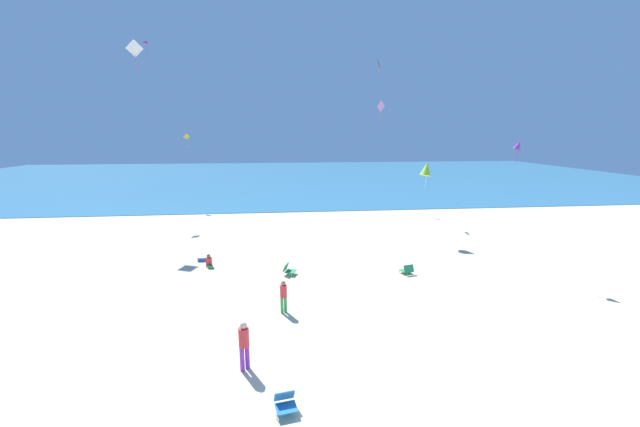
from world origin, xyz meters
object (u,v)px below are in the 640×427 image
beach_chair_mid_beach (288,269)px  cooler_box (202,259)px  person_0 (244,342)px  person_3 (209,262)px  beach_chair_far_right (407,270)px  kite_pink (381,106)px  beach_chair_near_camera (285,402)px  kite_yellow (187,137)px  kite_magenta (146,42)px  kite_lime (426,169)px  kite_black (378,63)px  kite_purple (518,145)px  person_2 (284,294)px  kite_white (135,49)px

beach_chair_mid_beach → cooler_box: size_ratio=1.59×
person_0 → person_3: 10.26m
beach_chair_far_right → kite_pink: (3.37, 19.14, 9.67)m
beach_chair_near_camera → beach_chair_far_right: bearing=135.1°
kite_yellow → cooler_box: bearing=-76.0°
cooler_box → kite_yellow: kite_yellow is taller
beach_chair_near_camera → kite_magenta: (-11.55, 28.71, 15.01)m
kite_lime → kite_black: bearing=95.0°
beach_chair_far_right → kite_pink: size_ratio=0.41×
person_3 → kite_magenta: 23.78m
person_0 → kite_purple: bearing=86.7°
kite_magenta → person_3: bearing=-66.1°
person_2 → person_3: bearing=12.0°
person_3 → kite_pink: size_ratio=0.41×
cooler_box → kite_lime: size_ratio=0.25×
beach_chair_far_right → cooler_box: (-11.31, 3.31, -0.11)m
person_2 → kite_pink: (9.99, 22.94, 9.09)m
beach_chair_mid_beach → kite_yellow: 23.27m
kite_magenta → person_0: bearing=-68.9°
kite_purple → kite_black: (-3.35, 16.58, 6.78)m
person_0 → beach_chair_near_camera: bearing=-1.3°
kite_magenta → beach_chair_far_right: bearing=-46.4°
cooler_box → person_3: bearing=-60.9°
person_0 → kite_black: size_ratio=1.24×
beach_chair_mid_beach → kite_yellow: size_ratio=0.52×
person_0 → person_3: size_ratio=2.23×
kite_purple → kite_yellow: size_ratio=0.79×
person_3 → kite_yellow: bearing=173.8°
person_3 → kite_black: (13.12, 14.61, 13.28)m
beach_chair_far_right → kite_magenta: kite_magenta is taller
beach_chair_mid_beach → kite_black: (8.71, 16.27, 13.27)m
beach_chair_mid_beach → kite_white: kite_white is taller
beach_chair_mid_beach → kite_white: 19.48m
kite_white → kite_pink: bearing=22.1°
beach_chair_mid_beach → kite_lime: kite_lime is taller
beach_chair_far_right → kite_yellow: bearing=20.9°
kite_white → beach_chair_near_camera: bearing=-64.3°
beach_chair_near_camera → kite_white: kite_white is taller
cooler_box → person_3: person_3 is taller
kite_lime → kite_white: size_ratio=0.98×
beach_chair_near_camera → beach_chair_mid_beach: (0.35, 10.18, 0.02)m
beach_chair_mid_beach → kite_pink: kite_pink is taller
person_0 → kite_black: (10.30, 24.45, 12.60)m
person_2 → kite_magenta: size_ratio=1.12×
beach_chair_mid_beach → beach_chair_near_camera: bearing=-70.7°
beach_chair_near_camera → person_3: person_3 is taller
kite_pink → kite_lime: bearing=-90.3°
beach_chair_near_camera → cooler_box: (-4.66, 12.91, -0.14)m
person_2 → kite_purple: bearing=-94.0°
beach_chair_mid_beach → kite_magenta: bearing=143.9°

